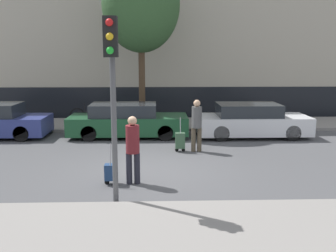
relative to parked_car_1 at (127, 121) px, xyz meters
name	(u,v)px	position (x,y,z in m)	size (l,w,h in m)	color
ground_plane	(148,171)	(0.90, -4.62, -0.63)	(80.00, 80.00, 0.00)	#4C4C4F
sidewalk_near	(143,231)	(0.90, -8.37, -0.57)	(28.00, 2.50, 0.12)	gray
sidewalk_far	(151,124)	(0.90, 2.38, -0.57)	(28.00, 3.00, 0.12)	gray
parked_car_1	(127,121)	(0.00, 0.00, 0.00)	(4.67, 1.75, 1.33)	#194728
parked_car_2	(251,121)	(4.93, -0.15, 0.00)	(4.40, 1.80, 1.32)	silver
pedestrian_left	(133,146)	(0.56, -5.63, 0.35)	(0.35, 0.34, 1.73)	#23232D
trolley_left	(111,172)	(0.01, -5.67, -0.31)	(0.34, 0.29, 1.06)	navy
pedestrian_right	(197,122)	(2.50, -2.45, 0.37)	(0.35, 0.34, 1.76)	#4C4233
trolley_right	(180,141)	(1.95, -2.45, -0.25)	(0.34, 0.29, 1.18)	#335138
traffic_light	(112,74)	(0.25, -6.97, 2.19)	(0.28, 0.47, 3.96)	#515154
parked_bicycle	(89,116)	(-1.94, 2.32, -0.14)	(1.77, 0.06, 0.96)	black
bare_tree_near_crossing	(141,5)	(0.53, 1.88, 4.69)	(3.33, 3.33, 7.25)	#4C3826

